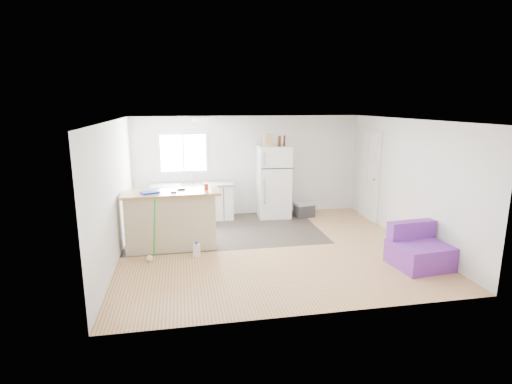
# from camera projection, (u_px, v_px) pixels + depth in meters

# --- Properties ---
(room) EXTENTS (5.51, 5.01, 2.41)m
(room) POSITION_uv_depth(u_px,v_px,m) (271.00, 186.00, 7.33)
(room) COLOR #9B6741
(room) RESTS_ON ground
(vinyl_zone) EXTENTS (4.05, 2.50, 0.00)m
(vinyl_zone) POSITION_uv_depth(u_px,v_px,m) (225.00, 230.00, 8.66)
(vinyl_zone) COLOR #332D26
(vinyl_zone) RESTS_ON floor
(window) EXTENTS (1.18, 0.06, 0.98)m
(window) POSITION_uv_depth(u_px,v_px,m) (183.00, 153.00, 9.36)
(window) COLOR white
(window) RESTS_ON back_wall
(interior_door) EXTENTS (0.11, 0.92, 2.10)m
(interior_door) POSITION_uv_depth(u_px,v_px,m) (370.00, 176.00, 9.35)
(interior_door) COLOR white
(interior_door) RESTS_ON right_wall
(ceiling_fixture) EXTENTS (0.30, 0.30, 0.07)m
(ceiling_fixture) POSITION_uv_depth(u_px,v_px,m) (200.00, 120.00, 8.02)
(ceiling_fixture) COLOR white
(ceiling_fixture) RESTS_ON ceiling
(kitchen_cabinets) EXTENTS (1.93, 0.62, 1.13)m
(kitchen_cabinets) POSITION_uv_depth(u_px,v_px,m) (193.00, 201.00, 9.36)
(kitchen_cabinets) COLOR white
(kitchen_cabinets) RESTS_ON floor
(peninsula) EXTENTS (1.80, 0.74, 1.10)m
(peninsula) POSITION_uv_depth(u_px,v_px,m) (171.00, 220.00, 7.47)
(peninsula) COLOR #BDB189
(peninsula) RESTS_ON floor
(refrigerator) EXTENTS (0.79, 0.75, 1.71)m
(refrigerator) POSITION_uv_depth(u_px,v_px,m) (274.00, 182.00, 9.55)
(refrigerator) COLOR white
(refrigerator) RESTS_ON floor
(cooler) EXTENTS (0.52, 0.41, 0.36)m
(cooler) POSITION_uv_depth(u_px,v_px,m) (304.00, 209.00, 9.63)
(cooler) COLOR #313133
(cooler) RESTS_ON floor
(purple_seat) EXTENTS (0.93, 0.89, 0.71)m
(purple_seat) POSITION_uv_depth(u_px,v_px,m) (418.00, 251.00, 6.72)
(purple_seat) COLOR purple
(purple_seat) RESTS_ON floor
(cleaner_jug) EXTENTS (0.13, 0.10, 0.27)m
(cleaner_jug) POSITION_uv_depth(u_px,v_px,m) (197.00, 250.00, 7.14)
(cleaner_jug) COLOR white
(cleaner_jug) RESTS_ON floor
(mop) EXTENTS (0.23, 0.32, 1.13)m
(mop) POSITION_uv_depth(u_px,v_px,m) (151.00, 248.00, 6.92)
(mop) COLOR green
(mop) RESTS_ON floor
(red_cup) EXTENTS (0.09, 0.09, 0.12)m
(red_cup) POSITION_uv_depth(u_px,v_px,m) (206.00, 187.00, 7.51)
(red_cup) COLOR red
(red_cup) RESTS_ON peninsula
(blue_tray) EXTENTS (0.36, 0.33, 0.04)m
(blue_tray) POSITION_uv_depth(u_px,v_px,m) (150.00, 192.00, 7.21)
(blue_tray) COLOR #1631CF
(blue_tray) RESTS_ON peninsula
(tool_a) EXTENTS (0.15, 0.07, 0.03)m
(tool_a) POSITION_uv_depth(u_px,v_px,m) (181.00, 189.00, 7.48)
(tool_a) COLOR black
(tool_a) RESTS_ON peninsula
(tool_b) EXTENTS (0.11, 0.06, 0.03)m
(tool_b) POSITION_uv_depth(u_px,v_px,m) (174.00, 192.00, 7.25)
(tool_b) COLOR black
(tool_b) RESTS_ON peninsula
(cardboard_box) EXTENTS (0.20, 0.10, 0.30)m
(cardboard_box) POSITION_uv_depth(u_px,v_px,m) (268.00, 140.00, 9.27)
(cardboard_box) COLOR tan
(cardboard_box) RESTS_ON refrigerator
(bottle_left) EXTENTS (0.09, 0.09, 0.25)m
(bottle_left) POSITION_uv_depth(u_px,v_px,m) (279.00, 141.00, 9.24)
(bottle_left) COLOR #3D1B0B
(bottle_left) RESTS_ON refrigerator
(bottle_right) EXTENTS (0.08, 0.08, 0.25)m
(bottle_right) POSITION_uv_depth(u_px,v_px,m) (284.00, 141.00, 9.39)
(bottle_right) COLOR #3D1B0B
(bottle_right) RESTS_ON refrigerator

